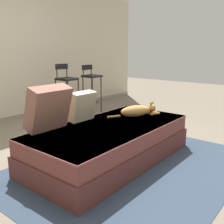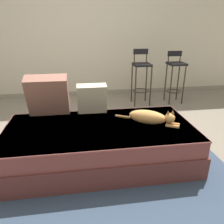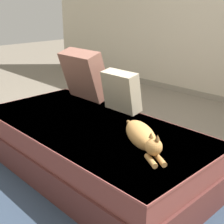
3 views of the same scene
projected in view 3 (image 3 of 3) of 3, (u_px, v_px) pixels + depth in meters
ground_plane at (124, 156)px, 2.96m from camera, size 16.00×16.00×0.00m
area_rug at (63, 184)px, 2.51m from camera, size 2.77×2.12×0.01m
couch at (91, 148)px, 2.63m from camera, size 2.07×1.03×0.44m
throw_pillow_corner at (84, 75)px, 3.12m from camera, size 0.48×0.31×0.50m
throw_pillow_middle at (121, 91)px, 2.79m from camera, size 0.36×0.19×0.37m
cat at (142, 136)px, 2.14m from camera, size 0.66×0.44×0.19m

